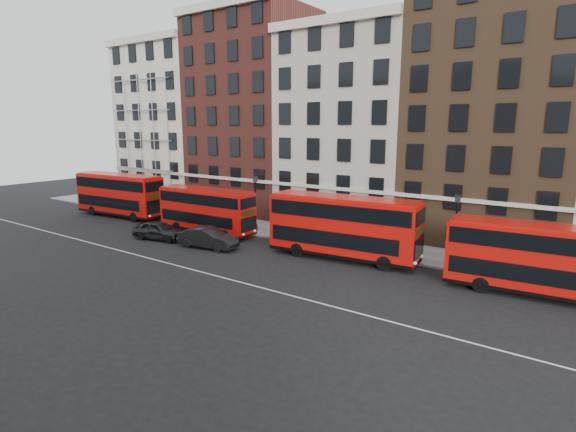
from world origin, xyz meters
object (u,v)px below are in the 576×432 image
Objects in this scene: bus_c at (343,226)px; car_front at (208,238)px; bus_b at (206,209)px; bus_d at (539,258)px; bus_a at (119,194)px; car_rear at (159,230)px.

bus_c is 2.25× the size of car_front.
bus_b is 14.12m from bus_c.
bus_d is (26.95, -0.00, 0.07)m from bus_b.
bus_b is 0.96× the size of bus_d.
bus_b is 5.34m from car_front.
car_front is at bearing -45.44° from bus_b.
car_front is (16.92, -3.56, -1.64)m from bus_a.
bus_b is at bearing 174.69° from bus_c.
bus_b is 2.08× the size of car_rear.
bus_a is 2.20× the size of car_front.
bus_d is at bearing -94.28° from car_rear.
car_front is at bearing -176.10° from bus_d.
bus_a is 40.13m from bus_d.
bus_d reaches higher than bus_b.
bus_c is 2.39× the size of car_rear.
bus_b reaches higher than car_rear.
bus_a is at bearing 178.12° from bus_b.
bus_a reaches higher than bus_b.
bus_c is (14.12, -0.00, 0.31)m from bus_b.
bus_a is 1.08× the size of bus_d.
car_rear is at bearing -176.71° from bus_d.
bus_c is at bearing -80.61° from car_front.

